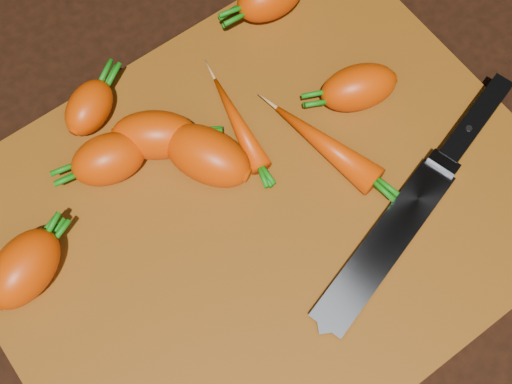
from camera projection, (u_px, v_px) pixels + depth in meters
ground at (262, 215)px, 0.66m from camera, size 2.00×2.00×0.01m
cutting_board at (263, 210)px, 0.65m from camera, size 0.50×0.40×0.01m
carrot_0 at (24, 269)px, 0.59m from camera, size 0.09×0.07×0.05m
carrot_1 at (108, 159)px, 0.64m from camera, size 0.08×0.06×0.05m
carrot_2 at (155, 135)px, 0.64m from camera, size 0.09×0.08×0.05m
carrot_3 at (207, 156)px, 0.63m from camera, size 0.08×0.10×0.05m
carrot_5 at (89, 107)px, 0.66m from camera, size 0.07×0.06×0.04m
carrot_6 at (359, 87)px, 0.67m from camera, size 0.08×0.06×0.04m
carrot_7 at (237, 123)px, 0.66m from camera, size 0.04×0.11×0.02m
carrot_8 at (325, 144)px, 0.65m from camera, size 0.05×0.12×0.03m
knife at (396, 229)px, 0.63m from camera, size 0.29×0.11×0.02m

